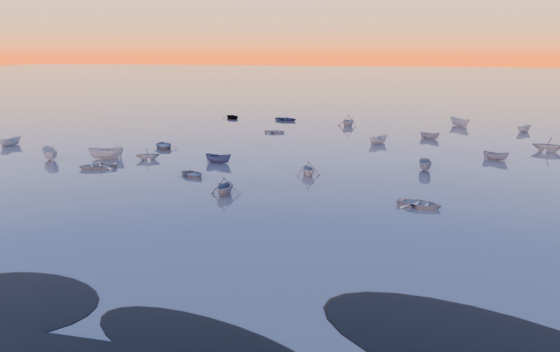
% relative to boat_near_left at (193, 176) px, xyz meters
% --- Properties ---
extents(ground, '(600.00, 600.00, 0.00)m').
position_rel_boat_near_left_xyz_m(ground, '(6.81, 69.67, 0.00)').
color(ground, '#655A54').
rests_on(ground, ground).
extents(mud_lobes, '(140.00, 6.00, 0.07)m').
position_rel_boat_near_left_xyz_m(mud_lobes, '(6.81, -31.33, 0.01)').
color(mud_lobes, black).
rests_on(mud_lobes, ground).
extents(moored_fleet, '(124.00, 58.00, 1.20)m').
position_rel_boat_near_left_xyz_m(moored_fleet, '(6.81, 22.67, 0.00)').
color(moored_fleet, silver).
rests_on(moored_fleet, ground).
extents(boat_near_left, '(3.40, 3.75, 0.90)m').
position_rel_boat_near_left_xyz_m(boat_near_left, '(0.00, 0.00, 0.00)').
color(boat_near_left, slate).
rests_on(boat_near_left, ground).
extents(boat_near_center, '(1.75, 3.56, 1.19)m').
position_rel_boat_near_left_xyz_m(boat_near_center, '(0.25, 7.49, 0.00)').
color(boat_near_center, '#374469').
rests_on(boat_near_center, ground).
extents(boat_near_right, '(3.90, 2.78, 1.25)m').
position_rel_boat_near_left_xyz_m(boat_near_right, '(12.21, 3.64, 0.00)').
color(boat_near_right, silver).
rests_on(boat_near_right, ground).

